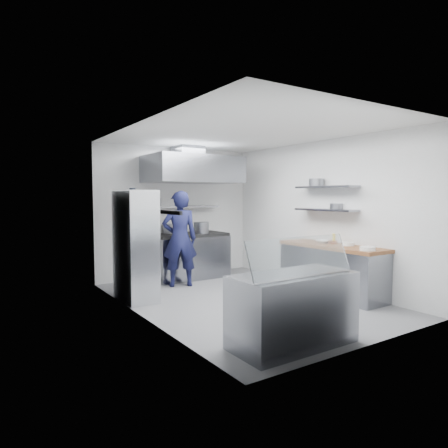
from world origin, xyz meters
TOP-DOWN VIEW (x-y plane):
  - floor at (0.00, 0.00)m, footprint 5.00×5.00m
  - ceiling at (0.00, 0.00)m, footprint 5.00×5.00m
  - wall_back at (0.00, 2.50)m, footprint 3.60×2.80m
  - wall_front at (0.00, -2.50)m, footprint 3.60×2.80m
  - wall_left at (-1.80, 0.00)m, footprint 2.80×5.00m
  - wall_right at (1.80, 0.00)m, footprint 2.80×5.00m
  - gas_range at (0.10, 2.10)m, footprint 1.60×0.80m
  - cooktop at (0.10, 2.10)m, footprint 1.57×0.78m
  - stock_pot_left at (-0.26, 2.35)m, footprint 0.25×0.25m
  - stock_pot_mid at (0.31, 1.95)m, footprint 0.33×0.33m
  - over_range_shelf at (0.10, 2.34)m, footprint 1.60×0.30m
  - shelf_pot_a at (-0.51, 2.49)m, footprint 0.26×0.26m
  - extractor_hood at (0.10, 1.93)m, footprint 1.90×1.15m
  - hood_duct at (0.10, 2.15)m, footprint 0.55×0.55m
  - red_firebox at (-1.25, 2.44)m, footprint 0.22×0.10m
  - chef at (-0.43, 1.51)m, footprint 0.78×0.64m
  - wire_rack at (-1.53, 0.97)m, footprint 0.50×0.90m
  - rack_bin_a at (-1.53, 1.00)m, footprint 0.16×0.20m
  - rack_bin_b at (-1.53, 1.33)m, footprint 0.14×0.18m
  - rack_jar at (-1.48, 1.21)m, footprint 0.11×0.11m
  - knife_strip at (-1.78, -0.90)m, footprint 0.04×0.55m
  - prep_counter_base at (1.48, -0.60)m, footprint 0.62×2.00m
  - prep_counter_top at (1.48, -0.60)m, footprint 0.65×2.04m
  - plate_stack_a at (1.36, -1.43)m, footprint 0.24×0.24m
  - plate_stack_b at (1.60, -0.86)m, footprint 0.21×0.21m
  - copper_pan at (1.55, -0.55)m, footprint 0.17×0.17m
  - squeeze_bottle at (1.62, -0.51)m, footprint 0.05×0.05m
  - mixing_bowl at (1.48, -0.38)m, footprint 0.27×0.27m
  - wall_shelf_lower at (1.64, -0.30)m, footprint 0.30×1.30m
  - wall_shelf_upper at (1.64, -0.30)m, footprint 0.30×1.30m
  - shelf_pot_c at (1.74, -0.46)m, footprint 0.23×0.23m
  - shelf_pot_d at (1.68, -0.03)m, footprint 0.27×0.27m
  - display_case at (-0.75, -2.00)m, footprint 1.50×0.70m
  - display_glass at (-0.75, -2.12)m, footprint 1.47×0.19m

SIDE VIEW (x-z plane):
  - floor at x=0.00m, z-range 0.00..0.00m
  - prep_counter_base at x=1.48m, z-range 0.00..0.84m
  - display_case at x=-0.75m, z-range 0.00..0.85m
  - gas_range at x=0.10m, z-range 0.00..0.90m
  - rack_bin_a at x=-1.53m, z-range 0.71..0.89m
  - prep_counter_top at x=1.48m, z-range 0.84..0.90m
  - wire_rack at x=-1.53m, z-range 0.00..1.85m
  - chef at x=-0.43m, z-range 0.00..1.85m
  - mixing_bowl at x=1.48m, z-range 0.90..0.96m
  - cooktop at x=0.10m, z-range 0.90..0.96m
  - plate_stack_a at x=1.36m, z-range 0.90..0.96m
  - plate_stack_b at x=1.60m, z-range 0.90..0.96m
  - copper_pan at x=1.55m, z-range 0.90..0.96m
  - squeeze_bottle at x=1.62m, z-range 0.90..1.08m
  - stock_pot_left at x=-0.26m, z-range 0.96..1.16m
  - display_glass at x=-0.75m, z-range 0.86..1.28m
  - stock_pot_mid at x=0.31m, z-range 0.96..1.20m
  - rack_bin_b at x=-1.53m, z-range 1.22..1.38m
  - wall_back at x=0.00m, z-range 1.39..1.41m
  - wall_front at x=0.00m, z-range 1.39..1.41m
  - wall_left at x=-1.80m, z-range 1.39..1.41m
  - wall_right at x=1.80m, z-range 1.39..1.41m
  - red_firebox at x=-1.25m, z-range 1.29..1.55m
  - wall_shelf_lower at x=1.64m, z-range 1.48..1.52m
  - over_range_shelf at x=0.10m, z-range 1.50..1.54m
  - knife_strip at x=-1.78m, z-range 1.53..1.57m
  - shelf_pot_c at x=1.74m, z-range 1.52..1.62m
  - shelf_pot_a at x=-0.51m, z-range 1.54..1.72m
  - rack_jar at x=-1.48m, z-range 1.71..1.89m
  - wall_shelf_upper at x=1.64m, z-range 1.90..1.94m
  - shelf_pot_d at x=1.68m, z-range 1.94..2.08m
  - extractor_hood at x=0.10m, z-range 2.02..2.57m
  - hood_duct at x=0.10m, z-range 2.56..2.80m
  - ceiling at x=0.00m, z-range 2.80..2.80m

